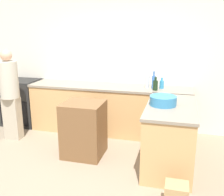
{
  "coord_description": "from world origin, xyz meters",
  "views": [
    {
      "loc": [
        1.27,
        -2.88,
        2.0
      ],
      "look_at": [
        0.31,
        0.77,
        0.97
      ],
      "focal_mm": 42.0,
      "sensor_mm": 36.0,
      "label": 1
    }
  ],
  "objects_px": {
    "mixing_bowl": "(163,101)",
    "range_oven": "(22,102)",
    "water_bottle_blue": "(154,82)",
    "wine_bottle_dark": "(155,85)",
    "vinegar_bottle_clear": "(147,81)",
    "person_by_range": "(10,92)",
    "dish_soap_bottle": "(162,84)",
    "island_table": "(84,129)"
  },
  "relations": [
    {
      "from": "island_table",
      "to": "wine_bottle_dark",
      "type": "relative_size",
      "value": 3.69
    },
    {
      "from": "range_oven",
      "to": "water_bottle_blue",
      "type": "relative_size",
      "value": 3.02
    },
    {
      "from": "mixing_bowl",
      "to": "vinegar_bottle_clear",
      "type": "xyz_separation_m",
      "value": [
        -0.36,
        1.03,
        0.06
      ]
    },
    {
      "from": "mixing_bowl",
      "to": "person_by_range",
      "type": "bearing_deg",
      "value": 174.32
    },
    {
      "from": "dish_soap_bottle",
      "to": "vinegar_bottle_clear",
      "type": "xyz_separation_m",
      "value": [
        -0.26,
        -0.02,
        0.05
      ]
    },
    {
      "from": "wine_bottle_dark",
      "to": "mixing_bowl",
      "type": "bearing_deg",
      "value": -77.52
    },
    {
      "from": "water_bottle_blue",
      "to": "wine_bottle_dark",
      "type": "bearing_deg",
      "value": -72.4
    },
    {
      "from": "water_bottle_blue",
      "to": "person_by_range",
      "type": "height_order",
      "value": "person_by_range"
    },
    {
      "from": "water_bottle_blue",
      "to": "range_oven",
      "type": "bearing_deg",
      "value": -179.88
    },
    {
      "from": "island_table",
      "to": "mixing_bowl",
      "type": "relative_size",
      "value": 2.3
    },
    {
      "from": "dish_soap_bottle",
      "to": "vinegar_bottle_clear",
      "type": "height_order",
      "value": "vinegar_bottle_clear"
    },
    {
      "from": "island_table",
      "to": "mixing_bowl",
      "type": "xyz_separation_m",
      "value": [
        1.2,
        0.0,
        0.55
      ]
    },
    {
      "from": "vinegar_bottle_clear",
      "to": "water_bottle_blue",
      "type": "bearing_deg",
      "value": -1.48
    },
    {
      "from": "range_oven",
      "to": "island_table",
      "type": "bearing_deg",
      "value": -30.23
    },
    {
      "from": "mixing_bowl",
      "to": "water_bottle_blue",
      "type": "distance_m",
      "value": 1.06
    },
    {
      "from": "mixing_bowl",
      "to": "wine_bottle_dark",
      "type": "distance_m",
      "value": 0.91
    },
    {
      "from": "island_table",
      "to": "vinegar_bottle_clear",
      "type": "distance_m",
      "value": 1.47
    },
    {
      "from": "range_oven",
      "to": "vinegar_bottle_clear",
      "type": "distance_m",
      "value": 2.68
    },
    {
      "from": "range_oven",
      "to": "mixing_bowl",
      "type": "xyz_separation_m",
      "value": [
        2.97,
        -1.03,
        0.52
      ]
    },
    {
      "from": "range_oven",
      "to": "dish_soap_bottle",
      "type": "xyz_separation_m",
      "value": [
        2.87,
        0.03,
        0.53
      ]
    },
    {
      "from": "range_oven",
      "to": "wine_bottle_dark",
      "type": "height_order",
      "value": "wine_bottle_dark"
    },
    {
      "from": "vinegar_bottle_clear",
      "to": "water_bottle_blue",
      "type": "distance_m",
      "value": 0.11
    },
    {
      "from": "vinegar_bottle_clear",
      "to": "water_bottle_blue",
      "type": "xyz_separation_m",
      "value": [
        0.11,
        -0.0,
        -0.0
      ]
    },
    {
      "from": "island_table",
      "to": "range_oven",
      "type": "bearing_deg",
      "value": 149.77
    },
    {
      "from": "range_oven",
      "to": "mixing_bowl",
      "type": "relative_size",
      "value": 2.47
    },
    {
      "from": "island_table",
      "to": "mixing_bowl",
      "type": "distance_m",
      "value": 1.33
    },
    {
      "from": "range_oven",
      "to": "dish_soap_bottle",
      "type": "height_order",
      "value": "dish_soap_bottle"
    },
    {
      "from": "mixing_bowl",
      "to": "wine_bottle_dark",
      "type": "bearing_deg",
      "value": 102.48
    },
    {
      "from": "water_bottle_blue",
      "to": "vinegar_bottle_clear",
      "type": "bearing_deg",
      "value": 178.52
    },
    {
      "from": "wine_bottle_dark",
      "to": "person_by_range",
      "type": "height_order",
      "value": "person_by_range"
    },
    {
      "from": "range_oven",
      "to": "water_bottle_blue",
      "type": "xyz_separation_m",
      "value": [
        2.73,
        0.01,
        0.58
      ]
    },
    {
      "from": "wine_bottle_dark",
      "to": "water_bottle_blue",
      "type": "xyz_separation_m",
      "value": [
        -0.05,
        0.15,
        0.03
      ]
    },
    {
      "from": "mixing_bowl",
      "to": "vinegar_bottle_clear",
      "type": "height_order",
      "value": "vinegar_bottle_clear"
    },
    {
      "from": "wine_bottle_dark",
      "to": "water_bottle_blue",
      "type": "height_order",
      "value": "water_bottle_blue"
    },
    {
      "from": "mixing_bowl",
      "to": "wine_bottle_dark",
      "type": "relative_size",
      "value": 1.6
    },
    {
      "from": "wine_bottle_dark",
      "to": "vinegar_bottle_clear",
      "type": "height_order",
      "value": "vinegar_bottle_clear"
    },
    {
      "from": "wine_bottle_dark",
      "to": "vinegar_bottle_clear",
      "type": "relative_size",
      "value": 0.76
    },
    {
      "from": "mixing_bowl",
      "to": "wine_bottle_dark",
      "type": "height_order",
      "value": "wine_bottle_dark"
    },
    {
      "from": "mixing_bowl",
      "to": "range_oven",
      "type": "bearing_deg",
      "value": 160.97
    },
    {
      "from": "mixing_bowl",
      "to": "person_by_range",
      "type": "xyz_separation_m",
      "value": [
        -2.69,
        0.27,
        -0.11
      ]
    },
    {
      "from": "mixing_bowl",
      "to": "dish_soap_bottle",
      "type": "height_order",
      "value": "dish_soap_bottle"
    },
    {
      "from": "vinegar_bottle_clear",
      "to": "wine_bottle_dark",
      "type": "bearing_deg",
      "value": -43.3
    }
  ]
}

